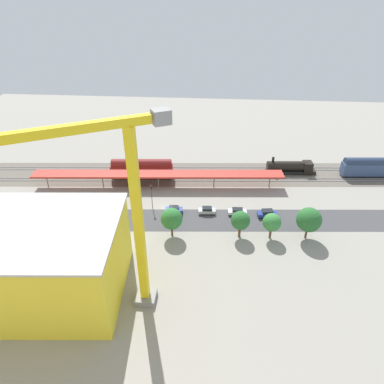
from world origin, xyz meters
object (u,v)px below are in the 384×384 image
(parked_car_2, at_px, (207,211))
(box_truck_1, at_px, (86,232))
(street_tree_0, at_px, (240,221))
(construction_building, at_px, (35,261))
(platform_canopy_near, at_px, (158,174))
(parked_car_1, at_px, (237,212))
(street_tree_1, at_px, (83,211))
(parked_car_0, at_px, (267,214))
(locomotive, at_px, (291,167))
(freight_coach_far, at_px, (142,169))
(parked_car_3, at_px, (174,210))
(street_tree_2, at_px, (172,219))
(street_tree_4, at_px, (272,222))
(street_tree_3, at_px, (309,220))
(tower_crane, at_px, (130,211))
(passenger_coach, at_px, (374,167))
(traffic_light, at_px, (152,194))
(box_truck_0, at_px, (90,228))

(parked_car_2, distance_m, box_truck_1, 28.73)
(box_truck_1, height_order, street_tree_0, street_tree_0)
(construction_building, bearing_deg, box_truck_1, -104.47)
(platform_canopy_near, bearing_deg, parked_car_1, 151.14)
(platform_canopy_near, height_order, street_tree_1, street_tree_1)
(parked_car_2, xyz_separation_m, construction_building, (28.94, 27.11, 6.25))
(box_truck_1, distance_m, street_tree_0, 34.06)
(parked_car_0, bearing_deg, parked_car_1, -2.80)
(locomotive, relative_size, parked_car_2, 3.42)
(freight_coach_far, distance_m, parked_car_3, 20.12)
(street_tree_2, bearing_deg, parked_car_1, -147.50)
(street_tree_0, relative_size, street_tree_2, 0.93)
(street_tree_4, bearing_deg, street_tree_3, -175.29)
(freight_coach_far, xyz_separation_m, street_tree_3, (-41.63, 23.90, 1.65))
(parked_car_0, xyz_separation_m, construction_building, (43.51, 26.87, 6.18))
(parked_car_2, bearing_deg, tower_crane, 69.44)
(locomotive, height_order, parked_car_2, locomotive)
(parked_car_2, relative_size, street_tree_0, 0.66)
(passenger_coach, relative_size, parked_car_1, 4.06)
(locomotive, distance_m, street_tree_4, 33.01)
(parked_car_2, relative_size, tower_crane, 0.13)
(street_tree_1, relative_size, traffic_light, 1.22)
(passenger_coach, xyz_separation_m, parked_car_3, (55.59, 23.44, -2.33))
(parked_car_0, distance_m, street_tree_2, 24.06)
(parked_car_1, height_order, parked_car_2, parked_car_2)
(construction_building, distance_m, tower_crane, 22.18)
(box_truck_1, relative_size, street_tree_0, 1.30)
(freight_coach_far, bearing_deg, traffic_light, 110.53)
(parked_car_0, xyz_separation_m, parked_car_2, (14.57, -0.24, -0.07))
(box_truck_0, relative_size, box_truck_1, 0.98)
(tower_crane, xyz_separation_m, box_truck_1, (15.57, -16.68, -17.79))
(freight_coach_far, xyz_separation_m, traffic_light, (-5.59, 14.93, 1.05))
(parked_car_3, distance_m, traffic_light, 6.82)
(traffic_light, bearing_deg, street_tree_4, 161.14)
(box_truck_1, bearing_deg, construction_building, 79.99)
(parked_car_0, relative_size, box_truck_1, 0.56)
(locomotive, relative_size, traffic_light, 2.25)
(street_tree_0, relative_size, street_tree_4, 1.04)
(parked_car_1, xyz_separation_m, box_truck_1, (33.64, 11.82, 0.96))
(parked_car_2, height_order, box_truck_1, box_truck_1)
(box_truck_1, bearing_deg, traffic_light, -133.83)
(parked_car_3, distance_m, street_tree_1, 21.34)
(parked_car_3, distance_m, box_truck_1, 21.36)
(parked_car_2, bearing_deg, street_tree_0, 131.78)
(parked_car_2, xyz_separation_m, street_tree_1, (27.14, 9.00, 4.53))
(box_truck_1, distance_m, traffic_light, 18.14)
(platform_canopy_near, bearing_deg, box_truck_1, 62.63)
(traffic_light, bearing_deg, platform_canopy_near, -88.90)
(street_tree_2, distance_m, traffic_light, 12.35)
(tower_crane, height_order, street_tree_1, tower_crane)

